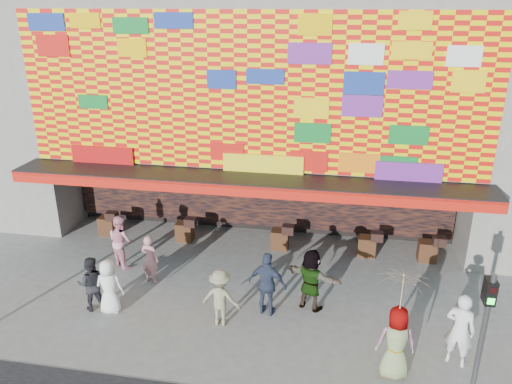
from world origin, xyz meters
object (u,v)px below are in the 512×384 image
at_px(ped_e, 268,284).
at_px(ped_g, 396,343).
at_px(ped_c, 91,284).
at_px(ped_f, 311,280).
at_px(ped_i, 121,241).
at_px(ped_h, 460,330).
at_px(ped_b, 150,259).
at_px(parasol, 402,294).
at_px(signal_right, 485,321).
at_px(ped_a, 109,287).
at_px(ped_d, 221,298).

height_order(ped_e, ped_g, ped_e).
xyz_separation_m(ped_c, ped_f, (6.06, 1.13, 0.11)).
bearing_deg(ped_i, ped_h, -162.59).
bearing_deg(ped_h, ped_f, -1.06).
bearing_deg(ped_h, ped_e, 9.90).
xyz_separation_m(ped_c, ped_e, (4.90, 0.63, 0.13)).
bearing_deg(ped_h, ped_b, 9.41).
xyz_separation_m(ped_h, parasol, (-1.52, -0.71, 1.27)).
xyz_separation_m(ped_c, parasol, (8.19, -1.29, 1.41)).
bearing_deg(ped_e, ped_h, 179.23).
distance_m(ped_e, ped_i, 5.49).
distance_m(ped_g, parasol, 1.30).
bearing_deg(ped_g, parasol, 180.00).
distance_m(signal_right, ped_e, 5.53).
height_order(ped_g, ped_h, ped_h).
height_order(ped_f, ped_i, ped_f).
distance_m(ped_a, ped_i, 2.68).
bearing_deg(ped_f, parasol, 153.99).
distance_m(ped_c, ped_e, 4.95).
xyz_separation_m(ped_f, ped_h, (3.64, -1.71, 0.04)).
height_order(ped_b, ped_g, ped_g).
distance_m(ped_f, ped_h, 4.02).
height_order(ped_a, ped_c, ped_c).
distance_m(ped_c, ped_i, 2.52).
bearing_deg(ped_a, ped_d, 173.94).
distance_m(ped_e, ped_f, 1.26).
bearing_deg(ped_f, ped_a, 34.70).
bearing_deg(ped_g, signal_right, 169.05).
bearing_deg(ped_c, ped_g, 152.17).
height_order(ped_a, ped_f, ped_f).
relative_size(ped_e, ped_h, 0.99).
height_order(ped_e, ped_i, ped_e).
bearing_deg(ped_g, ped_e, -34.64).
xyz_separation_m(ped_g, ped_h, (1.52, 0.71, 0.03)).
bearing_deg(ped_c, ped_i, -103.19).
distance_m(ped_d, ped_i, 4.75).
distance_m(ped_c, parasol, 8.41).
bearing_deg(ped_d, ped_b, -27.70).
distance_m(ped_a, ped_e, 4.41).
height_order(ped_a, ped_i, ped_i).
relative_size(ped_c, ped_h, 0.85).
bearing_deg(ped_c, ped_e, 168.46).
bearing_deg(ped_a, ped_f, -173.93).
distance_m(ped_c, ped_g, 8.29).
bearing_deg(ped_g, ped_c, -13.28).
relative_size(ped_d, ped_h, 0.86).
bearing_deg(signal_right, ped_b, 160.32).
distance_m(ped_h, parasol, 2.10).
height_order(ped_i, parasol, parasol).
height_order(ped_a, ped_h, ped_h).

